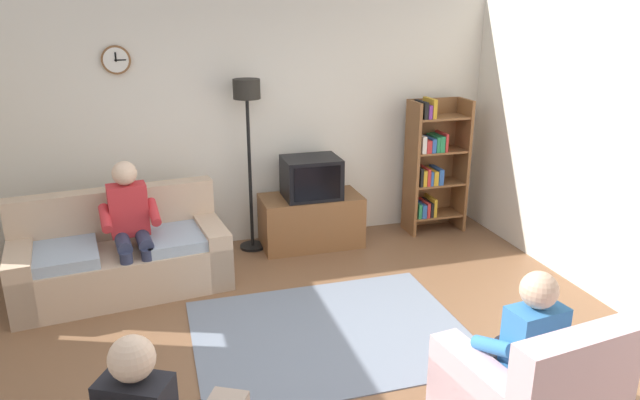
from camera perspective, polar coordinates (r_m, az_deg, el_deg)
ground_plane at (r=4.53m, az=-0.88°, el=-15.87°), size 12.00×12.00×0.00m
back_wall_assembly at (r=6.46m, az=-7.36°, el=7.55°), size 6.20×0.17×2.70m
couch at (r=5.80m, az=-18.79°, el=-5.33°), size 2.00×1.11×0.90m
tv_stand at (r=6.49m, az=-0.89°, el=-2.02°), size 1.10×0.56×0.57m
tv at (r=6.31m, az=-0.85°, el=2.21°), size 0.60×0.49×0.44m
bookshelf at (r=6.92m, az=10.88°, el=3.40°), size 0.68×0.36×1.58m
floor_lamp at (r=6.14m, az=-7.07°, el=7.94°), size 0.28×0.28×1.85m
armchair_near_bookshelf at (r=3.96m, az=19.44°, el=-17.62°), size 0.91×0.98×0.90m
area_rug at (r=4.91m, az=0.98°, el=-12.83°), size 2.20×1.70×0.01m
person_on_couch at (r=5.56m, az=-18.00°, el=-2.02°), size 0.55×0.57×1.24m
person_in_right_armchair at (r=3.85m, az=19.03°, el=-13.15°), size 0.55×0.57×1.12m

